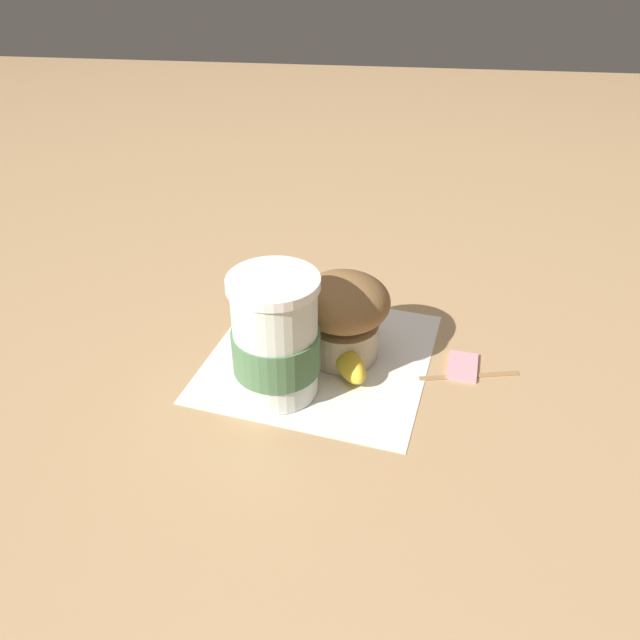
% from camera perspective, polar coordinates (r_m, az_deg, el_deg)
% --- Properties ---
extents(ground_plane, '(3.00, 3.00, 0.00)m').
position_cam_1_polar(ground_plane, '(0.71, 0.00, -3.38)').
color(ground_plane, tan).
extents(paper_napkin, '(0.28, 0.28, 0.00)m').
position_cam_1_polar(paper_napkin, '(0.70, 0.00, -3.33)').
color(paper_napkin, white).
rests_on(paper_napkin, ground_plane).
extents(coffee_cup, '(0.09, 0.09, 0.13)m').
position_cam_1_polar(coffee_cup, '(0.62, -4.07, -1.80)').
color(coffee_cup, silver).
rests_on(coffee_cup, paper_napkin).
extents(muffin, '(0.10, 0.10, 0.10)m').
position_cam_1_polar(muffin, '(0.68, 2.14, 0.61)').
color(muffin, beige).
rests_on(muffin, paper_napkin).
extents(banana, '(0.16, 0.08, 0.03)m').
position_cam_1_polar(banana, '(0.70, 1.32, -1.68)').
color(banana, gold).
rests_on(banana, paper_napkin).
extents(sugar_packet, '(0.05, 0.04, 0.01)m').
position_cam_1_polar(sugar_packet, '(0.70, 12.92, -4.06)').
color(sugar_packet, pink).
rests_on(sugar_packet, ground_plane).
extents(wooden_stirrer, '(0.03, 0.11, 0.00)m').
position_cam_1_polar(wooden_stirrer, '(0.70, 13.47, -4.96)').
color(wooden_stirrer, '#9E7547').
rests_on(wooden_stirrer, ground_plane).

